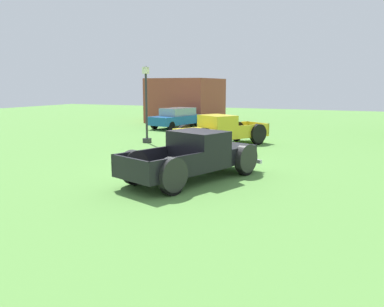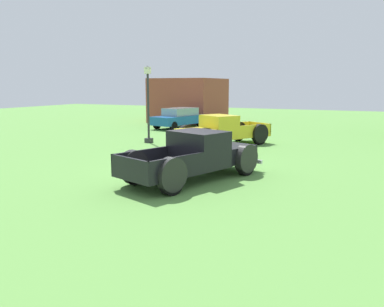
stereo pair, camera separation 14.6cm
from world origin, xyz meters
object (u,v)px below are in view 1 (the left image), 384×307
pickup_truck_foreground (200,156)px  sedan_distant_a (177,118)px  lamp_post_near (146,103)px  pickup_truck_behind_left (216,131)px

pickup_truck_foreground → sedan_distant_a: pickup_truck_foreground is taller
lamp_post_near → sedan_distant_a: bearing=103.9°
pickup_truck_foreground → sedan_distant_a: 15.96m
sedan_distant_a → lamp_post_near: (1.84, -7.44, 1.42)m
pickup_truck_foreground → sedan_distant_a: bearing=119.3°
pickup_truck_behind_left → sedan_distant_a: pickup_truck_behind_left is taller
pickup_truck_foreground → lamp_post_near: bearing=132.6°
pickup_truck_foreground → pickup_truck_behind_left: bearing=106.3°
sedan_distant_a → pickup_truck_foreground: bearing=-60.7°
pickup_truck_behind_left → sedan_distant_a: 9.03m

